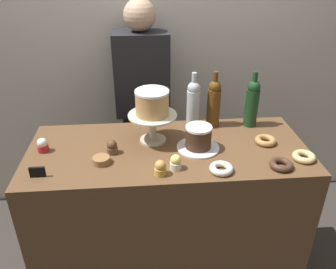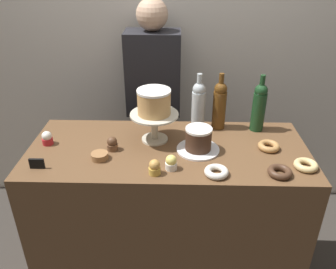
{
  "view_description": "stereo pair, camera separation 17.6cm",
  "coord_description": "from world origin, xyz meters",
  "px_view_note": "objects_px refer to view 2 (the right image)",
  "views": [
    {
      "loc": [
        -0.13,
        -1.54,
        1.87
      ],
      "look_at": [
        0.0,
        0.0,
        1.02
      ],
      "focal_mm": 36.91,
      "sensor_mm": 36.0,
      "label": 1
    },
    {
      "loc": [
        0.04,
        -1.54,
        1.87
      ],
      "look_at": [
        0.0,
        0.0,
        1.02
      ],
      "focal_mm": 36.91,
      "sensor_mm": 36.0,
      "label": 2
    }
  ],
  "objects_px": {
    "cupcake_caramel": "(155,167)",
    "donut_maple": "(269,146)",
    "wine_bottle_green": "(259,106)",
    "cupcake_chocolate": "(112,144)",
    "wine_bottle_clear": "(198,105)",
    "chocolate_round_cake": "(198,138)",
    "cookie_stack": "(100,156)",
    "cake_stand_pedestal": "(154,122)",
    "barista_figure": "(154,112)",
    "cupcake_vanilla": "(47,138)",
    "cupcake_lemon": "(171,163)",
    "wine_bottle_amber": "(220,104)",
    "white_layer_cake": "(154,102)",
    "donut_glazed": "(306,165)",
    "donut_sugar": "(216,172)",
    "price_sign_chalkboard": "(37,164)",
    "donut_chocolate": "(280,172)"
  },
  "relations": [
    {
      "from": "cupcake_caramel",
      "to": "donut_maple",
      "type": "distance_m",
      "value": 0.62
    },
    {
      "from": "wine_bottle_green",
      "to": "cupcake_chocolate",
      "type": "relative_size",
      "value": 4.38
    },
    {
      "from": "wine_bottle_clear",
      "to": "chocolate_round_cake",
      "type": "bearing_deg",
      "value": -91.93
    },
    {
      "from": "chocolate_round_cake",
      "to": "cookie_stack",
      "type": "bearing_deg",
      "value": -168.83
    },
    {
      "from": "cake_stand_pedestal",
      "to": "barista_figure",
      "type": "bearing_deg",
      "value": 94.18
    },
    {
      "from": "chocolate_round_cake",
      "to": "cupcake_vanilla",
      "type": "height_order",
      "value": "chocolate_round_cake"
    },
    {
      "from": "cupcake_lemon",
      "to": "donut_maple",
      "type": "height_order",
      "value": "cupcake_lemon"
    },
    {
      "from": "wine_bottle_amber",
      "to": "barista_figure",
      "type": "bearing_deg",
      "value": 133.23
    },
    {
      "from": "white_layer_cake",
      "to": "wine_bottle_amber",
      "type": "xyz_separation_m",
      "value": [
        0.36,
        0.16,
        -0.08
      ]
    },
    {
      "from": "wine_bottle_green",
      "to": "donut_glazed",
      "type": "distance_m",
      "value": 0.44
    },
    {
      "from": "cupcake_vanilla",
      "to": "donut_sugar",
      "type": "height_order",
      "value": "cupcake_vanilla"
    },
    {
      "from": "donut_glazed",
      "to": "price_sign_chalkboard",
      "type": "height_order",
      "value": "price_sign_chalkboard"
    },
    {
      "from": "cake_stand_pedestal",
      "to": "barista_figure",
      "type": "relative_size",
      "value": 0.16
    },
    {
      "from": "donut_chocolate",
      "to": "donut_sugar",
      "type": "distance_m",
      "value": 0.29
    },
    {
      "from": "chocolate_round_cake",
      "to": "donut_glazed",
      "type": "relative_size",
      "value": 1.21
    },
    {
      "from": "cupcake_lemon",
      "to": "donut_glazed",
      "type": "relative_size",
      "value": 0.66
    },
    {
      "from": "white_layer_cake",
      "to": "cake_stand_pedestal",
      "type": "bearing_deg",
      "value": 0.0
    },
    {
      "from": "cake_stand_pedestal",
      "to": "wine_bottle_amber",
      "type": "bearing_deg",
      "value": 23.93
    },
    {
      "from": "cupcake_caramel",
      "to": "white_layer_cake",
      "type": "bearing_deg",
      "value": 93.46
    },
    {
      "from": "wine_bottle_green",
      "to": "price_sign_chalkboard",
      "type": "distance_m",
      "value": 1.2
    },
    {
      "from": "cupcake_vanilla",
      "to": "cupcake_caramel",
      "type": "bearing_deg",
      "value": -23.73
    },
    {
      "from": "donut_maple",
      "to": "donut_chocolate",
      "type": "xyz_separation_m",
      "value": [
        -0.0,
        -0.23,
        0.0
      ]
    },
    {
      "from": "cake_stand_pedestal",
      "to": "white_layer_cake",
      "type": "bearing_deg",
      "value": 0.0
    },
    {
      "from": "donut_chocolate",
      "to": "donut_maple",
      "type": "bearing_deg",
      "value": 89.51
    },
    {
      "from": "wine_bottle_amber",
      "to": "cookie_stack",
      "type": "relative_size",
      "value": 3.87
    },
    {
      "from": "chocolate_round_cake",
      "to": "wine_bottle_green",
      "type": "distance_m",
      "value": 0.43
    },
    {
      "from": "cupcake_chocolate",
      "to": "donut_glazed",
      "type": "relative_size",
      "value": 0.66
    },
    {
      "from": "donut_chocolate",
      "to": "price_sign_chalkboard",
      "type": "bearing_deg",
      "value": 178.92
    },
    {
      "from": "cupcake_caramel",
      "to": "donut_chocolate",
      "type": "bearing_deg",
      "value": 0.73
    },
    {
      "from": "wine_bottle_green",
      "to": "cupcake_lemon",
      "type": "xyz_separation_m",
      "value": [
        -0.48,
        -0.41,
        -0.11
      ]
    },
    {
      "from": "cupcake_chocolate",
      "to": "donut_chocolate",
      "type": "xyz_separation_m",
      "value": [
        0.81,
        -0.2,
        -0.02
      ]
    },
    {
      "from": "cupcake_chocolate",
      "to": "chocolate_round_cake",
      "type": "bearing_deg",
      "value": 0.9
    },
    {
      "from": "donut_maple",
      "to": "cupcake_lemon",
      "type": "bearing_deg",
      "value": -158.54
    },
    {
      "from": "donut_chocolate",
      "to": "barista_figure",
      "type": "distance_m",
      "value": 1.1
    },
    {
      "from": "cookie_stack",
      "to": "barista_figure",
      "type": "xyz_separation_m",
      "value": [
        0.22,
        0.78,
        -0.12
      ]
    },
    {
      "from": "wine_bottle_green",
      "to": "cookie_stack",
      "type": "xyz_separation_m",
      "value": [
        -0.83,
        -0.34,
        -0.13
      ]
    },
    {
      "from": "wine_bottle_green",
      "to": "cupcake_chocolate",
      "type": "bearing_deg",
      "value": -162.51
    },
    {
      "from": "donut_sugar",
      "to": "donut_glazed",
      "type": "bearing_deg",
      "value": 8.81
    },
    {
      "from": "white_layer_cake",
      "to": "donut_maple",
      "type": "distance_m",
      "value": 0.64
    },
    {
      "from": "barista_figure",
      "to": "donut_glazed",
      "type": "bearing_deg",
      "value": -47.16
    },
    {
      "from": "wine_bottle_clear",
      "to": "price_sign_chalkboard",
      "type": "distance_m",
      "value": 0.9
    },
    {
      "from": "wine_bottle_green",
      "to": "donut_chocolate",
      "type": "xyz_separation_m",
      "value": [
        0.02,
        -0.45,
        -0.13
      ]
    },
    {
      "from": "cupcake_caramel",
      "to": "donut_maple",
      "type": "bearing_deg",
      "value": 22.49
    },
    {
      "from": "cupcake_lemon",
      "to": "cookie_stack",
      "type": "bearing_deg",
      "value": 167.76
    },
    {
      "from": "chocolate_round_cake",
      "to": "cupcake_lemon",
      "type": "height_order",
      "value": "chocolate_round_cake"
    },
    {
      "from": "price_sign_chalkboard",
      "to": "donut_maple",
      "type": "bearing_deg",
      "value": 10.5
    },
    {
      "from": "white_layer_cake",
      "to": "chocolate_round_cake",
      "type": "bearing_deg",
      "value": -23.87
    },
    {
      "from": "cupcake_vanilla",
      "to": "donut_glazed",
      "type": "bearing_deg",
      "value": -8.37
    },
    {
      "from": "cake_stand_pedestal",
      "to": "price_sign_chalkboard",
      "type": "distance_m",
      "value": 0.62
    },
    {
      "from": "donut_chocolate",
      "to": "price_sign_chalkboard",
      "type": "xyz_separation_m",
      "value": [
        -1.13,
        0.02,
        0.01
      ]
    }
  ]
}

